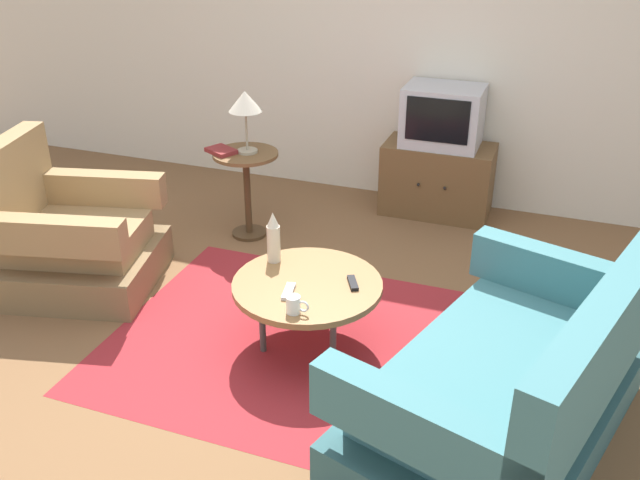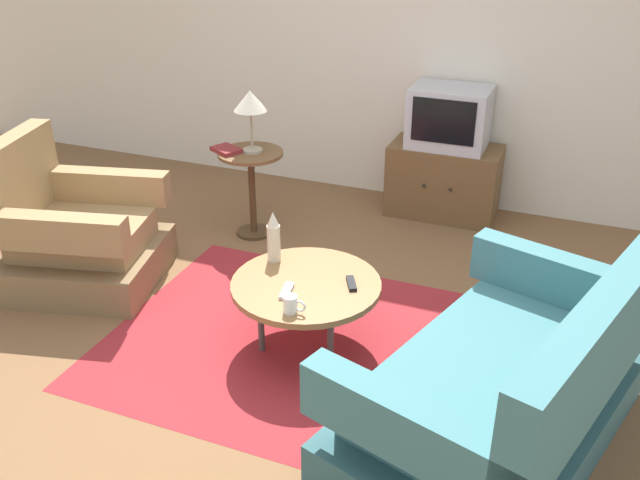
% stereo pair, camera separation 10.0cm
% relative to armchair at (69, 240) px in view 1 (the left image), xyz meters
% --- Properties ---
extents(ground_plane, '(16.00, 16.00, 0.00)m').
position_rel_armchair_xyz_m(ground_plane, '(1.57, -0.29, -0.31)').
color(ground_plane, brown).
extents(back_wall, '(9.00, 0.12, 2.70)m').
position_rel_armchair_xyz_m(back_wall, '(1.57, 2.23, 1.04)').
color(back_wall, beige).
rests_on(back_wall, ground).
extents(area_rug, '(2.24, 1.78, 0.00)m').
position_rel_armchair_xyz_m(area_rug, '(1.69, -0.13, -0.31)').
color(area_rug, maroon).
rests_on(area_rug, ground).
extents(armchair, '(1.11, 1.06, 0.96)m').
position_rel_armchair_xyz_m(armchair, '(0.00, 0.00, 0.00)').
color(armchair, brown).
rests_on(armchair, ground).
extents(couch, '(1.37, 1.78, 0.95)m').
position_rel_armchair_xyz_m(couch, '(2.83, -0.53, -0.01)').
color(couch, '#325C60').
rests_on(couch, ground).
extents(coffee_table, '(0.82, 0.82, 0.41)m').
position_rel_armchair_xyz_m(coffee_table, '(1.69, -0.13, 0.07)').
color(coffee_table, olive).
rests_on(coffee_table, ground).
extents(side_table, '(0.47, 0.47, 0.65)m').
position_rel_armchair_xyz_m(side_table, '(0.77, 1.04, 0.15)').
color(side_table, brown).
rests_on(side_table, ground).
extents(tv_stand, '(0.84, 0.46, 0.57)m').
position_rel_armchair_xyz_m(tv_stand, '(2.00, 1.92, -0.03)').
color(tv_stand, brown).
rests_on(tv_stand, ground).
extents(television, '(0.58, 0.44, 0.45)m').
position_rel_armchair_xyz_m(television, '(2.00, 1.93, 0.48)').
color(television, '#B7B7BC').
rests_on(television, tv_stand).
extents(table_lamp, '(0.23, 0.23, 0.44)m').
position_rel_armchair_xyz_m(table_lamp, '(0.78, 1.05, 0.69)').
color(table_lamp, '#9E937A').
rests_on(table_lamp, side_table).
extents(vase, '(0.08, 0.08, 0.30)m').
position_rel_armchair_xyz_m(vase, '(1.42, 0.03, 0.25)').
color(vase, beige).
rests_on(vase, coffee_table).
extents(mug, '(0.12, 0.07, 0.09)m').
position_rel_armchair_xyz_m(mug, '(1.74, -0.44, 0.15)').
color(mug, white).
rests_on(mug, coffee_table).
extents(tv_remote_dark, '(0.10, 0.15, 0.02)m').
position_rel_armchair_xyz_m(tv_remote_dark, '(1.93, -0.07, 0.11)').
color(tv_remote_dark, black).
rests_on(tv_remote_dark, coffee_table).
extents(tv_remote_silver, '(0.08, 0.17, 0.02)m').
position_rel_armchair_xyz_m(tv_remote_silver, '(1.64, -0.27, 0.11)').
color(tv_remote_silver, '#B2B2B7').
rests_on(tv_remote_silver, coffee_table).
extents(book, '(0.25, 0.23, 0.03)m').
position_rel_armchair_xyz_m(book, '(0.61, 0.98, 0.35)').
color(book, maroon).
rests_on(book, side_table).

